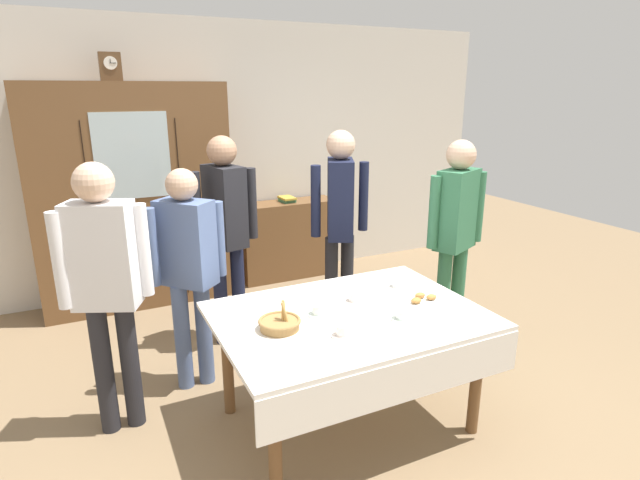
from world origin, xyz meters
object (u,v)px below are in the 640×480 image
object	(u,v)px
book_stack	(287,199)
tea_cup_mid_left	(402,315)
spoon_far_right	(364,282)
person_beside_shelf	(456,224)
wall_cabinet	(134,198)
person_near_right_end	(188,260)
dining_table	(352,331)
tea_cup_near_right	(343,331)
bookshelf_low	(288,239)
person_by_cabinet	(226,221)
person_behind_table_right	(105,275)
tea_cup_mid_right	(355,298)
tea_cup_front_edge	(398,284)
pastry_plate	(423,301)
tea_cup_center	(318,310)
bread_basket	(280,323)
spoon_mid_right	(477,319)
person_behind_table_left	(340,213)
spoon_near_right	(241,308)

from	to	relation	value
book_stack	tea_cup_mid_left	size ratio (longest dim) A/B	1.70
spoon_far_right	person_beside_shelf	world-z (taller)	person_beside_shelf
wall_cabinet	person_near_right_end	distance (m)	1.71
dining_table	tea_cup_near_right	world-z (taller)	tea_cup_near_right
bookshelf_low	person_near_right_end	size ratio (longest dim) A/B	0.69
person_by_cabinet	person_behind_table_right	world-z (taller)	person_by_cabinet
book_stack	spoon_far_right	distance (m)	2.23
tea_cup_mid_right	tea_cup_front_edge	xyz separation A→B (m)	(0.38, 0.08, 0.00)
bookshelf_low	tea_cup_mid_right	bearing A→B (deg)	-102.57
book_stack	person_beside_shelf	xyz separation A→B (m)	(0.59, -2.05, 0.14)
person_behind_table_right	tea_cup_mid_right	bearing A→B (deg)	-17.15
dining_table	person_by_cabinet	distance (m)	1.51
tea_cup_front_edge	pastry_plate	size ratio (longest dim) A/B	0.46
tea_cup_mid_left	pastry_plate	world-z (taller)	tea_cup_mid_left
tea_cup_center	spoon_far_right	world-z (taller)	tea_cup_center
bookshelf_low	pastry_plate	size ratio (longest dim) A/B	3.81
bread_basket	spoon_mid_right	bearing A→B (deg)	-19.51
spoon_far_right	person_beside_shelf	size ratio (longest dim) A/B	0.07
person_by_cabinet	person_beside_shelf	bearing A→B (deg)	-27.03
book_stack	bread_basket	size ratio (longest dim) A/B	0.92
bread_basket	spoon_far_right	world-z (taller)	bread_basket
spoon_mid_right	person_by_cabinet	distance (m)	2.05
wall_cabinet	tea_cup_mid_left	world-z (taller)	wall_cabinet
dining_table	person_behind_table_left	world-z (taller)	person_behind_table_left
tea_cup_front_edge	pastry_plate	distance (m)	0.28
bread_basket	tea_cup_center	bearing A→B (deg)	15.24
dining_table	wall_cabinet	xyz separation A→B (m)	(-0.90, 2.59, 0.40)
tea_cup_near_right	person_by_cabinet	distance (m)	1.65
bookshelf_low	person_by_cabinet	world-z (taller)	person_by_cabinet
tea_cup_center	tea_cup_mid_left	xyz separation A→B (m)	(0.41, -0.27, 0.00)
tea_cup_mid_right	pastry_plate	bearing A→B (deg)	-28.41
pastry_plate	person_beside_shelf	bearing A→B (deg)	39.55
dining_table	person_by_cabinet	xyz separation A→B (m)	(-0.35, 1.41, 0.39)
spoon_near_right	tea_cup_near_right	bearing A→B (deg)	-55.99
tea_cup_center	tea_cup_front_edge	size ratio (longest dim) A/B	1.00
spoon_near_right	dining_table	bearing A→B (deg)	-33.94
spoon_mid_right	person_by_cabinet	size ratio (longest dim) A/B	0.07
book_stack	person_by_cabinet	distance (m)	1.60
bookshelf_low	spoon_far_right	xyz separation A→B (m)	(-0.33, -2.20, 0.33)
tea_cup_mid_right	spoon_mid_right	distance (m)	0.74
pastry_plate	spoon_far_right	bearing A→B (deg)	108.15
bread_basket	spoon_near_right	bearing A→B (deg)	107.70
dining_table	person_near_right_end	world-z (taller)	person_near_right_end
bread_basket	person_beside_shelf	world-z (taller)	person_beside_shelf
person_behind_table_left	bookshelf_low	bearing A→B (deg)	85.24
bread_basket	person_behind_table_left	size ratio (longest dim) A/B	0.14
bookshelf_low	spoon_near_right	size ratio (longest dim) A/B	8.97
tea_cup_front_edge	tea_cup_mid_right	bearing A→B (deg)	-167.91
spoon_mid_right	person_beside_shelf	bearing A→B (deg)	56.80
tea_cup_mid_left	spoon_near_right	world-z (taller)	tea_cup_mid_left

